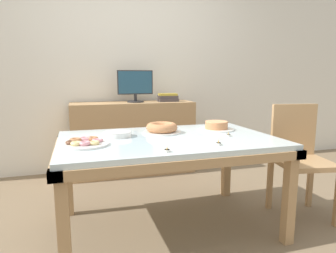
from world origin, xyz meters
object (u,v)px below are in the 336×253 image
cake_chocolate_round (216,126)px  tealight_right_edge (167,150)px  chair (299,154)px  tealight_left_edge (218,144)px  computer_monitor (135,86)px  cake_golden_bundt (162,128)px  plate_stack (118,134)px  book_stack (168,98)px  tealight_near_cakes (228,135)px  pastry_platter (84,143)px

cake_chocolate_round → tealight_right_edge: 0.87m
chair → tealight_left_edge: chair is taller
chair → computer_monitor: 1.95m
cake_chocolate_round → tealight_left_edge: size_ratio=7.51×
cake_golden_bundt → plate_stack: 0.37m
computer_monitor → plate_stack: size_ratio=2.02×
cake_golden_bundt → tealight_left_edge: bearing=-66.0°
plate_stack → tealight_left_edge: bearing=-38.6°
chair → book_stack: book_stack is taller
chair → tealight_right_edge: bearing=-164.8°
plate_stack → tealight_right_edge: (0.22, -0.56, -0.01)m
cake_golden_bundt → tealight_near_cakes: (0.45, -0.29, -0.03)m
cake_golden_bundt → plate_stack: bearing=-171.5°
cake_golden_bundt → cake_chocolate_round: bearing=-0.9°
tealight_left_edge → pastry_platter: bearing=162.6°
chair → cake_golden_bundt: size_ratio=3.03×
book_stack → pastry_platter: book_stack is taller
plate_stack → computer_monitor: bearing=73.3°
computer_monitor → pastry_platter: 1.68m
computer_monitor → tealight_right_edge: 1.90m
chair → tealight_near_cakes: (-0.69, -0.02, 0.21)m
book_stack → pastry_platter: (-1.05, -1.52, -0.18)m
cake_golden_bundt → computer_monitor: bearing=88.7°
cake_chocolate_round → tealight_right_edge: cake_chocolate_round is taller
tealight_near_cakes → computer_monitor: bearing=105.2°
plate_stack → tealight_right_edge: size_ratio=5.25×
cake_golden_bundt → chair: bearing=-13.3°
computer_monitor → book_stack: (0.40, 0.00, -0.14)m
tealight_left_edge → plate_stack: bearing=141.4°
computer_monitor → tealight_right_edge: computer_monitor is taller
chair → book_stack: bearing=114.7°
computer_monitor → pastry_platter: computer_monitor is taller
computer_monitor → pastry_platter: bearing=-112.8°
chair → book_stack: (-0.70, 1.52, 0.39)m
book_stack → cake_golden_bundt: bearing=-109.0°
computer_monitor → tealight_left_edge: 1.83m
tealight_right_edge → tealight_left_edge: 0.39m
book_stack → tealight_right_edge: (-0.57, -1.87, -0.19)m
tealight_right_edge → pastry_platter: bearing=144.0°
book_stack → cake_golden_bundt: 1.34m
tealight_near_cakes → plate_stack: bearing=164.1°
book_stack → chair: bearing=-65.3°
tealight_right_edge → tealight_near_cakes: same height
computer_monitor → book_stack: computer_monitor is taller
pastry_platter → tealight_right_edge: 0.58m
book_stack → tealight_near_cakes: 1.55m
cake_chocolate_round → plate_stack: size_ratio=1.43×
book_stack → plate_stack: bearing=-121.4°
chair → tealight_left_edge: (-0.89, -0.27, 0.21)m
book_stack → tealight_near_cakes: size_ratio=6.26×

